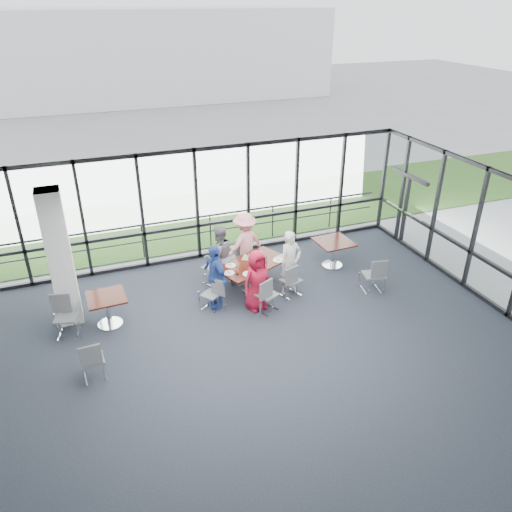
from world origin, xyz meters
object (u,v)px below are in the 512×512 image
object	(u,v)px
diner_near_right	(290,263)
chair_main_fr	(240,258)
structural_column	(60,259)
chair_main_end	(211,294)
diner_far_right	(245,243)
main_table	(252,268)
side_table_right	(334,245)
chair_spare_la	(92,359)
chair_main_nr	(291,280)
chair_spare_lb	(66,317)
diner_end	(215,276)
chair_main_nl	(267,294)
chair_spare_r	(372,275)
chair_main_fl	(213,267)
diner_far_left	(219,256)
diner_near_left	(257,280)
side_table_left	(107,301)

from	to	relation	value
diner_near_right	chair_main_fr	xyz separation A→B (m)	(-0.85, 1.36, -0.37)
structural_column	chair_main_end	size ratio (longest dim) A/B	3.94
diner_far_right	main_table	bearing A→B (deg)	63.35
side_table_right	chair_spare_la	distance (m)	7.05
chair_main_nr	chair_spare_lb	xyz separation A→B (m)	(-5.29, 0.23, 0.02)
diner_end	chair_main_nl	world-z (taller)	diner_end
chair_spare_lb	chair_spare_r	size ratio (longest dim) A/B	1.02
diner_far_right	chair_main_end	distance (m)	2.05
chair_main_fl	chair_main_fr	world-z (taller)	chair_main_fl
diner_near_right	diner_far_right	bearing A→B (deg)	106.25
diner_far_left	chair_spare_r	xyz separation A→B (m)	(3.53, -1.62, -0.39)
diner_near_left	chair_spare_lb	distance (m)	4.33
chair_spare_lb	chair_main_fl	bearing A→B (deg)	-149.59
diner_near_right	diner_far_right	world-z (taller)	diner_far_right
diner_far_left	chair_spare_lb	xyz separation A→B (m)	(-3.79, -0.89, -0.38)
chair_spare_lb	chair_main_fr	bearing A→B (deg)	-149.53
structural_column	chair_spare_la	world-z (taller)	structural_column
chair_main_fr	side_table_left	bearing A→B (deg)	-6.06
side_table_right	chair_spare_la	world-z (taller)	chair_spare_la
chair_main_end	side_table_left	bearing A→B (deg)	-131.87
chair_main_end	chair_spare_r	bearing A→B (deg)	44.44
chair_main_end	chair_main_fl	bearing A→B (deg)	125.30
diner_end	chair_main_fr	bearing A→B (deg)	127.34
diner_far_left	diner_end	xyz separation A→B (m)	(-0.37, -0.88, -0.04)
chair_main_nl	chair_main_nr	distance (m)	0.92
diner_far_left	chair_main_fr	xyz separation A→B (m)	(0.71, 0.44, -0.39)
side_table_right	diner_near_left	size ratio (longest dim) A/B	0.65
side_table_right	side_table_left	bearing A→B (deg)	-173.37
diner_far_left	chair_main_fr	world-z (taller)	diner_far_left
diner_near_right	diner_end	distance (m)	1.94
diner_far_left	diner_far_right	bearing A→B (deg)	-164.14
main_table	diner_far_left	world-z (taller)	diner_far_left
diner_near_right	chair_main_fl	xyz separation A→B (m)	(-1.70, 1.11, -0.36)
side_table_left	side_table_right	size ratio (longest dim) A/B	0.88
side_table_right	chair_main_end	size ratio (longest dim) A/B	1.22
chair_main_end	chair_spare_lb	distance (m)	3.27
chair_main_fr	chair_spare_r	bearing A→B (deg)	118.72
diner_near_left	chair_main_fr	size ratio (longest dim) A/B	1.67
side_table_left	chair_main_fl	xyz separation A→B (m)	(2.75, 0.99, -0.16)
chair_main_nl	diner_far_left	bearing A→B (deg)	87.46
side_table_left	diner_near_right	xyz separation A→B (m)	(4.45, -0.12, 0.20)
main_table	chair_main_fr	distance (m)	0.93
side_table_left	chair_spare_lb	distance (m)	0.92
diner_near_right	chair_main_nl	xyz separation A→B (m)	(-0.88, -0.62, -0.37)
chair_spare_r	diner_far_left	bearing A→B (deg)	167.14
diner_end	chair_spare_r	world-z (taller)	diner_end
diner_near_right	chair_spare_la	xyz separation A→B (m)	(-4.92, -1.62, -0.39)
chair_main_fr	chair_spare_lb	world-z (taller)	chair_spare_lb
structural_column	chair_main_fr	xyz separation A→B (m)	(4.40, 0.72, -1.14)
chair_spare_r	chair_main_nr	bearing A→B (deg)	177.89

